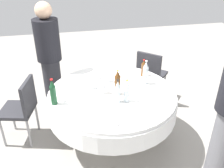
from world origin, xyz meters
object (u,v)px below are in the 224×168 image
Objects in this scene: dining_table at (112,102)px; wine_glass_west at (102,85)px; chair_inner at (22,106)px; bottle_clear_south at (145,73)px; plate_rear at (109,121)px; bottle_clear_left at (118,92)px; wine_glass_left at (126,78)px; plate_east at (77,82)px; bottle_clear_north at (127,92)px; bottle_brown_far at (118,83)px; wine_glass_rear at (98,79)px; chair_west at (151,72)px; bottle_brown_mid at (144,68)px; bottle_dark_green_inner at (53,93)px; wine_glass_far at (108,74)px; wine_glass_inner at (89,81)px; person_north at (50,59)px.

wine_glass_west is (0.00, 0.12, 0.25)m from dining_table.
wine_glass_west is 1.07m from chair_inner.
plate_rear is (-0.67, 0.61, -0.14)m from bottle_clear_south.
bottle_clear_left is (-0.22, -0.02, 0.27)m from dining_table.
plate_east is (0.20, 0.61, -0.09)m from wine_glass_left.
bottle_brown_far is at bearing 20.07° from bottle_clear_north.
wine_glass_rear is 0.18× the size of chair_west.
bottle_clear_north is at bearing 135.68° from bottle_clear_south.
chair_inner is (-0.06, 0.70, -0.23)m from plate_east.
chair_inner reaches higher than plate_rear.
bottle_clear_south is at bearing 166.80° from bottle_brown_mid.
plate_rear is (-0.45, -0.53, -0.14)m from bottle_dark_green_inner.
chair_inner and chair_west have the same top height.
wine_glass_west is 0.15m from wine_glass_rear.
bottle_brown_mid is 0.91m from plate_east.
chair_inner is (0.39, 0.42, -0.37)m from bottle_dark_green_inner.
bottle_clear_left is at bearing -26.81° from plate_rear.
dining_table is at bearing 123.40° from bottle_brown_mid.
chair_inner reaches higher than dining_table.
bottle_clear_south is 0.92m from plate_rear.
dining_table is 0.37m from wine_glass_far.
bottle_dark_green_inner reaches higher than plate_east.
bottle_clear_south is 2.00× the size of wine_glass_rear.
wine_glass_far is at bearing 71.76° from bottle_clear_south.
bottle_clear_south reaches higher than wine_glass_inner.
bottle_dark_green_inner is 0.50m from wine_glass_inner.
wine_glass_left is (-0.20, 0.29, -0.01)m from bottle_brown_mid.
bottle_clear_north is at bearing -145.88° from wine_glass_rear.
bottle_brown_mid is at bearing -55.55° from wine_glass_left.
wine_glass_rear reaches higher than wine_glass_inner.
person_north reaches higher than bottle_dark_green_inner.
bottle_brown_far is 2.30× the size of wine_glass_inner.
bottle_dark_green_inner reaches higher than bottle_brown_mid.
bottle_clear_left reaches higher than chair_inner.
dining_table is 0.37m from bottle_clear_north.
bottle_clear_left is 0.26m from wine_glass_west.
bottle_brown_far is (-0.39, 0.45, 0.04)m from bottle_brown_mid.
bottle_clear_north reaches higher than dining_table.
bottle_brown_far reaches higher than wine_glass_inner.
bottle_clear_south is at bearing -94.12° from wine_glass_left.
bottle_clear_north is 0.38m from wine_glass_left.
chair_west is at bearing -59.54° from chair_inner.
plate_rear is at bearing -164.74° from plate_east.
chair_west is at bearing -54.97° from wine_glass_far.
bottle_dark_green_inner is 0.93m from wine_glass_left.
bottle_clear_south reaches higher than dining_table.
bottle_brown_far is 0.36× the size of chair_inner.
wine_glass_rear is (0.37, 0.16, -0.02)m from bottle_clear_left.
bottle_brown_mid is at bearing -13.20° from bottle_clear_south.
wine_glass_far is 1.07× the size of wine_glass_left.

